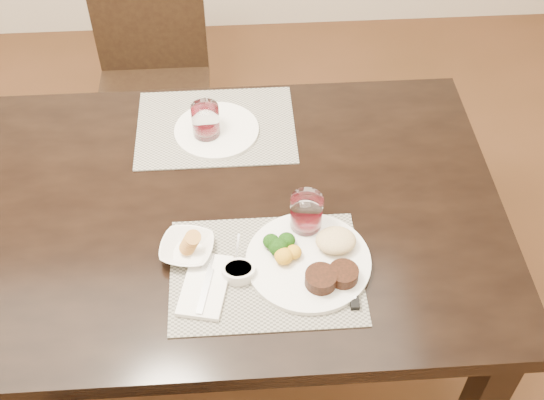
{
  "coord_description": "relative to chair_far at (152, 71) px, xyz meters",
  "views": [
    {
      "loc": [
        0.32,
        -1.2,
        2.08
      ],
      "look_at": [
        0.39,
        -0.05,
        0.82
      ],
      "focal_mm": 45.0,
      "sensor_mm": 36.0,
      "label": 1
    }
  ],
  "objects": [
    {
      "name": "far_plate",
      "position": [
        0.25,
        -0.64,
        0.26
      ],
      "size": [
        0.25,
        0.25,
        0.01
      ],
      "primitive_type": "cylinder",
      "color": "white",
      "rests_on": "placemat_far"
    },
    {
      "name": "placemat_far",
      "position": [
        0.25,
        -0.62,
        0.25
      ],
      "size": [
        0.46,
        0.34,
        0.0
      ],
      "primitive_type": "cube",
      "color": "gray",
      "rests_on": "dining_table"
    },
    {
      "name": "wine_glass_far",
      "position": [
        0.22,
        -0.66,
        0.3
      ],
      "size": [
        0.08,
        0.08,
        0.11
      ],
      "rotation": [
        0.0,
        0.0,
        -0.04
      ],
      "color": "white",
      "rests_on": "placemat_far"
    },
    {
      "name": "dining_table",
      "position": [
        0.0,
        -0.93,
        0.16
      ],
      "size": [
        2.0,
        1.0,
        0.75
      ],
      "color": "black",
      "rests_on": "ground"
    },
    {
      "name": "ground_plane",
      "position": [
        0.0,
        -0.93,
        -0.5
      ],
      "size": [
        4.5,
        4.5,
        0.0
      ],
      "primitive_type": "plane",
      "color": "#402814",
      "rests_on": "ground"
    },
    {
      "name": "dinner_plate",
      "position": [
        0.48,
        -1.14,
        0.27
      ],
      "size": [
        0.3,
        0.3,
        0.05
      ],
      "rotation": [
        0.0,
        0.0,
        0.18
      ],
      "color": "white",
      "rests_on": "placemat_near"
    },
    {
      "name": "chair_far",
      "position": [
        0.0,
        0.0,
        0.0
      ],
      "size": [
        0.42,
        0.42,
        0.9
      ],
      "color": "black",
      "rests_on": "ground"
    },
    {
      "name": "placemat_near",
      "position": [
        0.37,
        -1.15,
        0.25
      ],
      "size": [
        0.46,
        0.34,
        0.0
      ],
      "primitive_type": "cube",
      "color": "gray",
      "rests_on": "dining_table"
    },
    {
      "name": "cracker_bowl",
      "position": [
        0.18,
        -1.09,
        0.27
      ],
      "size": [
        0.15,
        0.15,
        0.06
      ],
      "rotation": [
        0.0,
        0.0,
        -0.22
      ],
      "color": "white",
      "rests_on": "placemat_near"
    },
    {
      "name": "steak_knife",
      "position": [
        0.57,
        -1.2,
        0.26
      ],
      "size": [
        0.03,
        0.25,
        0.01
      ],
      "rotation": [
        0.0,
        0.0,
        -0.04
      ],
      "color": "silver",
      "rests_on": "placemat_near"
    },
    {
      "name": "napkin_fork",
      "position": [
        0.22,
        -1.19,
        0.26
      ],
      "size": [
        0.14,
        0.2,
        0.02
      ],
      "rotation": [
        0.0,
        0.0,
        -0.22
      ],
      "color": "white",
      "rests_on": "placemat_near"
    },
    {
      "name": "wine_glass_near",
      "position": [
        0.47,
        -1.03,
        0.3
      ],
      "size": [
        0.08,
        0.08,
        0.11
      ],
      "rotation": [
        0.0,
        0.0,
        -0.13
      ],
      "color": "white",
      "rests_on": "placemat_near"
    },
    {
      "name": "sauce_ramekin",
      "position": [
        0.3,
        -1.16,
        0.27
      ],
      "size": [
        0.08,
        0.12,
        0.06
      ],
      "rotation": [
        0.0,
        0.0,
        -0.2
      ],
      "color": "white",
      "rests_on": "placemat_near"
    }
  ]
}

